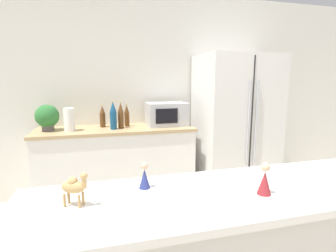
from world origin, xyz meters
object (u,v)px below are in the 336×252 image
object	(u,v)px
wise_man_figurine_crimson	(145,177)
back_bottle_0	(113,116)
paper_towel_roll	(69,120)
camel_figurine	(74,186)
refrigerator	(235,125)
potted_plant	(47,117)
back_bottle_3	(127,116)
back_bottle_2	(103,117)
back_bottle_1	(121,116)
microwave	(166,114)
wise_man_figurine_blue	(265,181)

from	to	relation	value
wise_man_figurine_crimson	back_bottle_0	bearing A→B (deg)	91.24
paper_towel_roll	camel_figurine	bearing A→B (deg)	-84.12
refrigerator	wise_man_figurine_crimson	bearing A→B (deg)	-129.81
potted_plant	back_bottle_3	world-z (taller)	potted_plant
paper_towel_roll	wise_man_figurine_crimson	xyz separation A→B (m)	(0.51, -1.82, -0.04)
refrigerator	paper_towel_roll	xyz separation A→B (m)	(-2.01, 0.02, 0.15)
back_bottle_2	back_bottle_1	bearing A→B (deg)	-31.91
microwave	wise_man_figurine_blue	bearing A→B (deg)	-92.49
camel_figurine	back_bottle_2	bearing A→B (deg)	85.64
refrigerator	back_bottle_0	size ratio (longest dim) A/B	5.45
potted_plant	paper_towel_roll	xyz separation A→B (m)	(0.23, -0.07, -0.03)
wise_man_figurine_blue	wise_man_figurine_crimson	bearing A→B (deg)	157.72
paper_towel_roll	back_bottle_2	size ratio (longest dim) A/B	0.95
microwave	back_bottle_1	xyz separation A→B (m)	(-0.56, -0.06, 0.01)
back_bottle_0	back_bottle_2	xyz separation A→B (m)	(-0.12, 0.17, -0.03)
back_bottle_3	potted_plant	bearing A→B (deg)	-175.63
refrigerator	wise_man_figurine_crimson	size ratio (longest dim) A/B	13.66
refrigerator	paper_towel_roll	world-z (taller)	refrigerator
paper_towel_roll	wise_man_figurine_blue	size ratio (longest dim) A/B	1.69
camel_figurine	wise_man_figurine_crimson	size ratio (longest dim) A/B	1.15
refrigerator	back_bottle_2	world-z (taller)	refrigerator
refrigerator	camel_figurine	distance (m)	2.64
paper_towel_roll	back_bottle_1	world-z (taller)	back_bottle_1
paper_towel_roll	back_bottle_2	xyz separation A→B (m)	(0.36, 0.16, 0.00)
back_bottle_2	camel_figurine	distance (m)	2.09
back_bottle_2	wise_man_figurine_crimson	xyz separation A→B (m)	(0.15, -1.98, -0.04)
camel_figurine	paper_towel_roll	bearing A→B (deg)	95.88
back_bottle_1	back_bottle_3	xyz separation A→B (m)	(0.08, 0.11, -0.02)
back_bottle_1	camel_figurine	xyz separation A→B (m)	(-0.36, -1.96, -0.03)
back_bottle_0	potted_plant	bearing A→B (deg)	172.84
microwave	back_bottle_2	bearing A→B (deg)	174.98
potted_plant	microwave	distance (m)	1.36
back_bottle_1	wise_man_figurine_blue	xyz separation A→B (m)	(0.47, -2.06, -0.05)
back_bottle_0	wise_man_figurine_blue	size ratio (longest dim) A/B	2.17
back_bottle_1	potted_plant	bearing A→B (deg)	176.97
paper_towel_roll	back_bottle_3	bearing A→B (deg)	12.31
back_bottle_1	wise_man_figurine_blue	world-z (taller)	back_bottle_1
refrigerator	back_bottle_3	distance (m)	1.39
back_bottle_1	wise_man_figurine_crimson	bearing A→B (deg)	-91.52
back_bottle_1	wise_man_figurine_blue	size ratio (longest dim) A/B	2.06
back_bottle_0	back_bottle_3	xyz separation A→B (m)	(0.17, 0.16, -0.03)
potted_plant	wise_man_figurine_blue	world-z (taller)	potted_plant
back_bottle_1	back_bottle_2	bearing A→B (deg)	148.09
wise_man_figurine_crimson	wise_man_figurine_blue	bearing A→B (deg)	-22.28
potted_plant	camel_figurine	xyz separation A→B (m)	(0.43, -2.00, -0.04)
back_bottle_2	camel_figurine	world-z (taller)	back_bottle_2
back_bottle_0	camel_figurine	size ratio (longest dim) A/B	2.17
microwave	back_bottle_2	xyz separation A→B (m)	(-0.77, 0.07, -0.01)
camel_figurine	wise_man_figurine_crimson	distance (m)	0.33
camel_figurine	wise_man_figurine_blue	size ratio (longest dim) A/B	1.00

